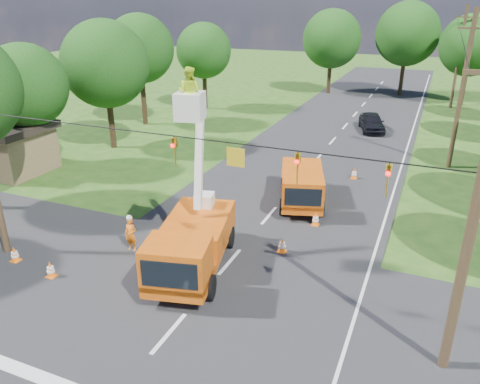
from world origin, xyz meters
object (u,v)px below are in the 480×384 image
at_px(tree_far_b, 407,34).
at_px(tree_left_d, 105,64).
at_px(tree_far_a, 332,39).
at_px(shed, 6,147).
at_px(traffic_cone_2, 282,245).
at_px(tree_left_f, 204,51).
at_px(ground_worker, 131,234).
at_px(pole_right_far, 459,57).
at_px(traffic_cone_4, 51,269).
at_px(pole_right_mid, 462,90).
at_px(traffic_cone_6, 354,173).
at_px(traffic_cone_3, 316,219).
at_px(second_truck, 302,185).
at_px(bucket_truck, 192,233).
at_px(traffic_cone_5, 15,254).
at_px(tree_left_e, 140,49).
at_px(tree_far_c, 471,45).
at_px(tree_left_c, 25,86).

bearing_deg(tree_far_b, tree_left_d, -120.96).
xyz_separation_m(tree_left_d, tree_far_a, (10.00, 28.00, 0.06)).
bearing_deg(shed, traffic_cone_2, -9.42).
bearing_deg(tree_left_f, ground_worker, -69.54).
bearing_deg(traffic_cone_2, pole_right_far, 79.21).
relative_size(traffic_cone_4, pole_right_mid, 0.07).
height_order(traffic_cone_4, tree_left_f, tree_left_f).
xyz_separation_m(ground_worker, traffic_cone_6, (7.52, 12.94, -0.44)).
xyz_separation_m(traffic_cone_3, pole_right_far, (6.03, 32.10, 4.75)).
relative_size(second_truck, traffic_cone_4, 8.49).
relative_size(bucket_truck, traffic_cone_5, 11.53).
bearing_deg(tree_left_e, bucket_truck, -52.11).
distance_m(ground_worker, traffic_cone_4, 3.58).
distance_m(traffic_cone_6, tree_left_d, 18.96).
xyz_separation_m(tree_left_d, tree_far_c, (24.50, 27.00, -0.06)).
bearing_deg(traffic_cone_4, tree_left_d, 119.11).
bearing_deg(tree_left_f, second_truck, -51.20).
xyz_separation_m(tree_left_e, tree_far_c, (26.30, 20.00, -0.43)).
distance_m(traffic_cone_4, tree_left_f, 32.44).
height_order(traffic_cone_2, tree_far_a, tree_far_a).
height_order(tree_left_e, tree_left_f, tree_left_e).
distance_m(traffic_cone_2, tree_left_f, 30.70).
bearing_deg(traffic_cone_4, bucket_truck, 28.40).
bearing_deg(tree_far_a, traffic_cone_3, -77.98).
distance_m(traffic_cone_2, traffic_cone_6, 10.58).
height_order(second_truck, shed, shed).
xyz_separation_m(shed, tree_left_e, (1.20, 14.00, 4.87)).
xyz_separation_m(pole_right_mid, tree_far_a, (-13.50, 23.00, 1.08)).
bearing_deg(tree_left_d, traffic_cone_2, -31.50).
bearing_deg(tree_left_c, tree_far_a, 71.31).
height_order(second_truck, pole_right_far, pole_right_far).
xyz_separation_m(pole_right_mid, tree_far_c, (1.00, 22.00, 0.96)).
xyz_separation_m(ground_worker, shed, (-13.54, 5.72, 0.82)).
xyz_separation_m(second_truck, tree_left_d, (-16.06, 4.73, 5.02)).
relative_size(pole_right_far, tree_left_e, 1.06).
distance_m(traffic_cone_5, tree_far_a, 44.00).
bearing_deg(pole_right_mid, tree_far_c, 87.40).
height_order(ground_worker, tree_far_b, tree_far_b).
bearing_deg(traffic_cone_6, traffic_cone_2, -96.94).
height_order(second_truck, tree_left_c, tree_left_c).
bearing_deg(tree_far_a, tree_far_b, 14.04).
relative_size(tree_left_d, tree_far_c, 1.01).
height_order(traffic_cone_2, traffic_cone_5, same).
bearing_deg(pole_right_far, tree_left_c, -128.88).
relative_size(pole_right_mid, tree_far_a, 1.05).
distance_m(tree_left_c, tree_far_c, 42.02).
bearing_deg(traffic_cone_3, bucket_truck, -121.15).
relative_size(traffic_cone_6, shed, 0.13).
bearing_deg(tree_far_c, tree_left_e, -142.75).
bearing_deg(bucket_truck, traffic_cone_2, 30.42).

